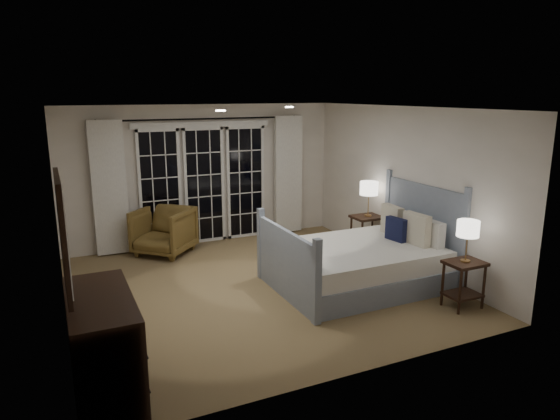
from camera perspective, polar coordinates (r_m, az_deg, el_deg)
name	(u,v)px	position (r m, az deg, el deg)	size (l,w,h in m)	color
floor	(257,287)	(7.20, -2.69, -8.76)	(5.00, 5.00, 0.00)	olive
ceiling	(255,108)	(6.68, -2.92, 11.55)	(5.00, 5.00, 0.00)	silver
wall_left	(57,221)	(6.35, -24.16, -1.11)	(0.02, 5.00, 2.50)	beige
wall_right	(403,187)	(8.09, 13.83, 2.57)	(0.02, 5.00, 2.50)	beige
wall_back	(203,175)	(9.16, -8.74, 4.02)	(5.00, 0.02, 2.50)	beige
wall_front	(358,253)	(4.69, 8.88, -4.92)	(5.00, 0.02, 2.50)	beige
french_doors	(204,184)	(9.14, -8.64, 3.00)	(2.50, 0.04, 2.20)	black
curtain_rod	(203,119)	(8.96, -8.79, 10.26)	(0.03, 0.03, 3.50)	black
curtain_left	(109,188)	(8.75, -18.92, 2.36)	(0.55, 0.10, 2.25)	white
curtain_right	(288,175)	(9.65, 0.94, 4.04)	(0.55, 0.10, 2.25)	white
downlight_a	(289,107)	(7.55, 1.07, 11.69)	(0.12, 0.12, 0.01)	white
downlight_b	(221,111)	(6.10, -6.81, 11.21)	(0.12, 0.12, 0.01)	white
bed	(362,261)	(7.28, 9.30, -5.81)	(2.35, 1.69, 1.38)	gray
nightstand_left	(464,277)	(6.83, 20.26, -7.23)	(0.47, 0.38, 0.62)	black
nightstand_right	(367,229)	(8.60, 9.95, -2.14)	(0.52, 0.41, 0.67)	black
lamp_left	(468,229)	(6.64, 20.70, -2.07)	(0.28, 0.28, 0.54)	#AD8145
lamp_right	(369,189)	(8.44, 10.14, 2.42)	(0.30, 0.30, 0.59)	#AD8145
armchair	(164,231)	(8.72, -13.13, -2.35)	(0.86, 0.88, 0.80)	brown
dresser	(103,346)	(4.93, -19.53, -14.44)	(0.57, 1.34, 0.95)	black
mirror	(63,234)	(4.53, -23.55, -2.57)	(0.05, 0.85, 1.00)	black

